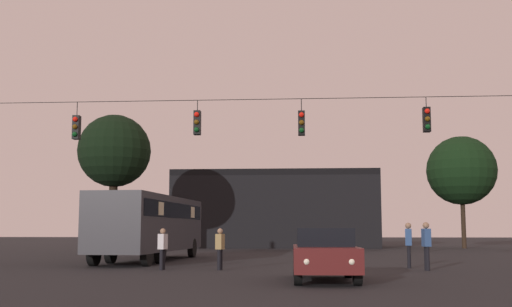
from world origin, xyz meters
The scene contains 11 objects.
ground_plane centered at (0.00, 24.50, 0.00)m, with size 168.00×168.00×0.00m, color black.
overhead_signal_span centered at (-0.02, 16.52, 4.11)m, with size 22.48×0.44×7.07m.
city_bus centered at (-5.16, 21.86, 1.87)m, with size 3.09×11.12×3.00m.
car_near_right centered at (2.62, 10.91, 0.80)m, with size 1.87×4.36×1.52m.
pedestrian_crossing_left centered at (-1.04, 15.61, 0.85)m, with size 0.32×0.41×1.52m.
pedestrian_crossing_center centered at (6.08, 17.28, 0.99)m, with size 0.30×0.40×1.74m.
pedestrian_crossing_right centered at (-3.16, 15.52, 0.85)m, with size 0.32×0.41×1.52m.
pedestrian_near_bus centered at (6.48, 15.84, 0.99)m, with size 0.30×0.40×1.74m.
corner_building centered at (-0.18, 45.46, 3.08)m, with size 16.39×8.64×6.16m.
tree_left_silhouette centered at (-9.90, 31.49, 6.38)m, with size 4.61×4.61×8.74m.
tree_behind_building centered at (14.55, 42.98, 6.07)m, with size 5.41×5.41×8.78m.
Camera 1 is at (1.97, -7.79, 1.50)m, focal length 44.54 mm.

